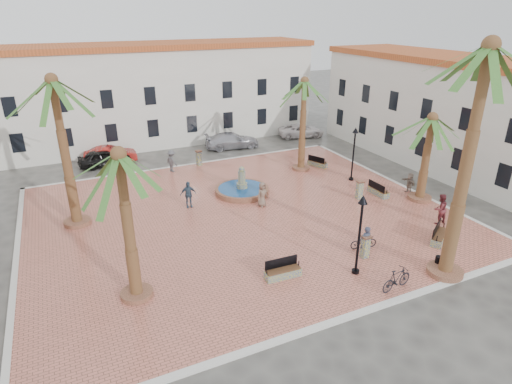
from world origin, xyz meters
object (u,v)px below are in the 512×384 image
Objects in this scene: bench_s at (283,272)px; lamppost_e at (354,145)px; bicycle_b at (397,279)px; pedestrian_north at (172,161)px; bicycle_a at (363,242)px; palm_e at (431,129)px; palm_ne at (304,91)px; pedestrian_fountain_a at (262,194)px; car_red at (111,155)px; cyclist_a at (366,242)px; pedestrian_fountain_b at (188,194)px; lamppost_s at (361,222)px; bollard_se at (365,246)px; pedestrian_east at (410,183)px; palm_nw at (54,97)px; bollard_e at (360,189)px; palm_s at (485,72)px; bench_se at (439,236)px; bollard_n at (199,158)px; palm_sw at (121,173)px; bench_e at (378,191)px; car_white at (301,131)px; bench_ne at (317,163)px; cyclist_b at (440,209)px; fountain at (242,189)px; car_silver at (232,140)px; litter_bin at (438,262)px.

lamppost_e is (11.08, 9.34, 2.56)m from bench_s.
bicycle_b is 20.94m from pedestrian_north.
pedestrian_north is (-6.42, 16.50, 0.50)m from bicycle_a.
palm_e is 9.95m from palm_ne.
car_red is (-7.92, 14.03, -0.27)m from pedestrian_fountain_a.
pedestrian_fountain_b reaches higher than cyclist_a.
bollard_se is at bearing 36.83° from lamppost_s.
palm_e is at bearing 2.18° from pedestrian_east.
palm_nw is 18.75m from bollard_se.
pedestrian_north is at bearing 92.39° from pedestrian_fountain_a.
palm_s is at bearing -101.41° from bollard_e.
bench_se is 1.15× the size of pedestrian_fountain_a.
bollard_n is (-3.41, 17.84, 0.01)m from bollard_se.
palm_nw is 15.62m from bench_s.
bench_e is (17.90, 4.60, -5.81)m from palm_sw.
pedestrian_fountain_b is 20.03m from car_white.
bench_s is 0.96× the size of bench_se.
bicycle_b is (-0.46, -2.93, -0.11)m from bollard_se.
palm_ne is at bearing 68.92° from bench_ne.
cyclist_a reaches higher than bollard_n.
car_red is (-8.72, 23.20, -2.31)m from lamppost_s.
cyclist_b reaches higher than bollard_n.
bollard_se reaches higher than bench_e.
pedestrian_north is (-3.42, 6.46, 0.64)m from fountain.
pedestrian_east is 17.54m from car_silver.
lamppost_e is 2.72× the size of bicycle_a.
cyclist_a reaches higher than bicycle_b.
bollard_e reaches higher than bench_se.
car_white reaches higher than bicycle_b.
palm_s reaches higher than litter_bin.
bicycle_b is (-5.44, -2.53, 0.27)m from bench_se.
bollard_se is at bearing -77.19° from fountain.
pedestrian_north is (-2.47, -0.54, 0.23)m from bollard_n.
palm_nw is 21.36m from palm_s.
fountain is 12.08m from pedestrian_east.
palm_s is 6.23× the size of pedestrian_fountain_b.
bicycle_b reaches higher than bicycle_a.
bollard_se is (1.33, 1.00, -2.23)m from lamppost_s.
bench_e is 1.37× the size of bollard_e.
palm_ne reaches higher than lamppost_e.
lamppost_s reaches higher than bench_ne.
car_white is (20.94, 20.52, -5.57)m from palm_sw.
bench_e is 5.16m from cyclist_b.
fountain is 13.67m from car_red.
pedestrian_north reaches higher than pedestrian_east.
bench_se is at bearing -7.42° from palm_sw.
lamppost_e is at bearing -10.53° from pedestrian_fountain_a.
car_red is (-9.59, 25.13, 0.02)m from bicycle_b.
palm_s reaches higher than cyclist_a.
bollard_e reaches higher than bench_e.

